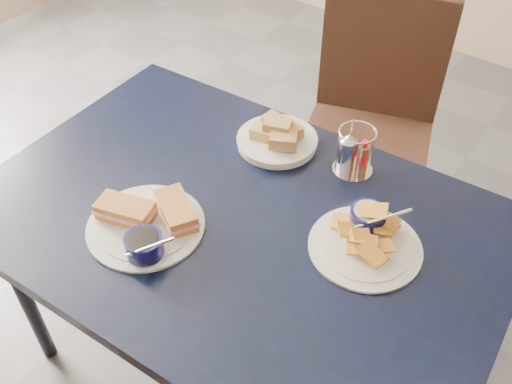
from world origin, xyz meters
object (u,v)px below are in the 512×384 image
Objects in this scene: sandwich_plate at (148,222)px; plantain_plate at (366,235)px; chair_far at (380,113)px; condiment_caddy at (353,153)px; bread_basket at (277,137)px; dining_table at (238,232)px.

sandwich_plate and plantain_plate have the same top height.
plantain_plate is at bearing 32.59° from sandwich_plate.
chair_far reaches higher than condiment_caddy.
sandwich_plate is 0.47m from bread_basket.
plantain_plate is 0.27m from condiment_caddy.
chair_far is at bearing 113.45° from plantain_plate.
sandwich_plate is 1.14× the size of plantain_plate.
sandwich_plate is at bearing -147.41° from plantain_plate.
sandwich_plate is at bearing -131.49° from dining_table.
chair_far is at bearing 84.45° from bread_basket.
chair_far is 3.09× the size of sandwich_plate.
bread_basket is at bearing 106.08° from dining_table.
sandwich_plate is (-0.12, -1.04, 0.22)m from chair_far.
bread_basket is (0.06, 0.46, 0.00)m from sandwich_plate.
chair_far is 0.86m from plantain_plate.
plantain_plate reaches higher than dining_table.
bread_basket is at bearing -171.70° from condiment_caddy.
dining_table is 0.32m from bread_basket.
plantain_plate is at bearing -52.39° from condiment_caddy.
bread_basket is 1.68× the size of condiment_caddy.
chair_far is at bearing 91.87° from dining_table.
dining_table is 10.15× the size of condiment_caddy.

